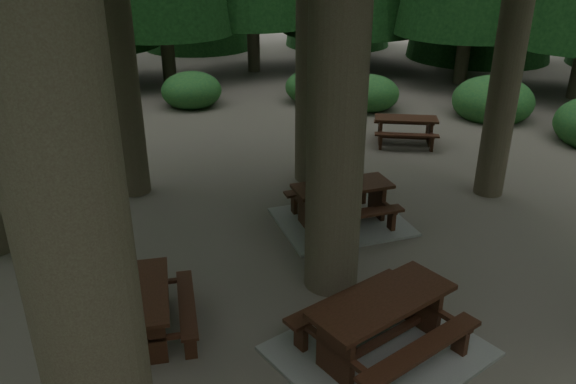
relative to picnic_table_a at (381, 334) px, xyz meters
name	(u,v)px	position (x,y,z in m)	size (l,w,h in m)	color
ground	(289,300)	(-0.64, 1.55, -0.31)	(80.00, 80.00, 0.00)	#554E45
picnic_table_a	(381,334)	(0.00, 0.00, 0.00)	(3.00, 2.68, 0.86)	gray
picnic_table_b	(146,305)	(-2.73, 1.60, 0.16)	(1.57, 1.83, 0.70)	black
picnic_table_c	(342,210)	(1.27, 3.50, -0.03)	(2.49, 2.11, 0.80)	gray
picnic_table_d	(406,126)	(4.99, 6.96, 0.16)	(2.06, 1.94, 0.71)	black
shrub_ring	(311,246)	(0.06, 2.30, 0.09)	(23.86, 24.64, 1.49)	#1F5C2D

